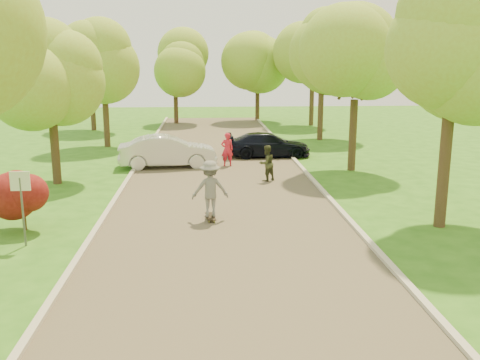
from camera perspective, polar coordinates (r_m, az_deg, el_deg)
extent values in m
plane|color=#2A6117|center=(12.07, -0.40, -12.82)|extent=(100.00, 100.00, 0.00)
cube|color=#4C4438|center=(19.59, -1.79, -2.68)|extent=(8.00, 60.00, 0.01)
cube|color=#B2AD9E|center=(19.86, -13.57, -2.66)|extent=(0.18, 60.00, 0.12)
cube|color=#B2AD9E|center=(20.12, 9.82, -2.29)|extent=(0.18, 60.00, 0.12)
cylinder|color=#59595E|center=(16.29, -22.15, -3.20)|extent=(0.06, 0.06, 2.00)
cube|color=white|center=(16.09, -22.42, -0.11)|extent=(0.55, 0.04, 0.55)
cylinder|color=#382619|center=(17.99, -22.03, -3.89)|extent=(0.12, 0.12, 0.70)
sphere|color=#590F0F|center=(17.80, -22.23, -1.58)|extent=(1.70, 1.70, 1.70)
cylinder|color=#382619|center=(24.02, -19.14, 3.32)|extent=(0.36, 0.36, 3.15)
sphere|color=olive|center=(23.75, -19.64, 10.08)|extent=(4.20, 4.20, 4.20)
sphere|color=olive|center=(23.58, -18.25, 11.69)|extent=(3.15, 3.15, 3.15)
cylinder|color=#382619|center=(33.57, -14.11, 6.71)|extent=(0.36, 0.36, 3.83)
sphere|color=olive|center=(33.41, -14.42, 12.43)|extent=(4.80, 4.80, 4.80)
sphere|color=olive|center=(33.30, -13.24, 13.73)|extent=(3.60, 3.60, 3.60)
cylinder|color=#382619|center=(17.84, 20.94, 1.23)|extent=(0.36, 0.36, 3.83)
sphere|color=olive|center=(17.53, 21.83, 12.23)|extent=(5.00, 5.00, 5.00)
cylinder|color=#382619|center=(26.09, 11.93, 4.69)|extent=(0.36, 0.36, 3.38)
sphere|color=olive|center=(25.86, 12.24, 11.30)|extent=(4.40, 4.40, 4.40)
sphere|color=olive|center=(26.04, 13.74, 12.69)|extent=(3.30, 3.30, 3.30)
cylinder|color=#382619|center=(35.84, 8.60, 7.48)|extent=(0.36, 0.36, 4.05)
sphere|color=olive|center=(35.70, 8.79, 13.22)|extent=(5.20, 5.20, 5.20)
sphere|color=olive|center=(35.90, 10.09, 14.42)|extent=(3.90, 3.90, 3.90)
cylinder|color=#382619|center=(41.86, -15.45, 7.60)|extent=(0.36, 0.36, 3.60)
sphere|color=olive|center=(41.72, -15.72, 12.11)|extent=(5.00, 5.00, 5.00)
sphere|color=olive|center=(41.58, -14.74, 13.20)|extent=(3.75, 3.75, 3.75)
cylinder|color=#382619|center=(43.86, 7.65, 8.30)|extent=(0.36, 0.36, 3.83)
sphere|color=olive|center=(43.74, 7.79, 12.76)|extent=(5.00, 5.00, 5.00)
sphere|color=olive|center=(43.90, 8.80, 13.71)|extent=(3.75, 3.75, 3.75)
cylinder|color=#382619|center=(45.07, -6.86, 8.15)|extent=(0.36, 0.36, 3.38)
sphere|color=olive|center=(44.94, -6.97, 12.13)|extent=(4.80, 4.80, 4.80)
sphere|color=olive|center=(44.90, -6.05, 13.07)|extent=(3.60, 3.60, 3.60)
cylinder|color=#382619|center=(47.22, 1.87, 8.57)|extent=(0.36, 0.36, 3.60)
sphere|color=olive|center=(47.10, 1.90, 12.58)|extent=(5.00, 5.00, 5.00)
sphere|color=olive|center=(47.19, 2.84, 13.48)|extent=(3.75, 3.75, 3.75)
imported|color=silver|center=(26.62, -7.73, 3.04)|extent=(4.90, 2.09, 1.57)
imported|color=black|center=(29.27, 3.03, 3.77)|extent=(4.61, 1.98, 1.32)
cube|color=black|center=(17.82, -3.17, -3.90)|extent=(0.37, 0.99, 0.02)
cylinder|color=#BFCC4C|center=(18.18, -3.03, -3.78)|extent=(0.04, 0.08, 0.07)
cylinder|color=#BFCC4C|center=(18.16, -3.56, -3.81)|extent=(0.04, 0.08, 0.07)
cylinder|color=#BFCC4C|center=(17.53, -2.75, -4.41)|extent=(0.04, 0.08, 0.07)
cylinder|color=#BFCC4C|center=(17.51, -3.31, -4.43)|extent=(0.04, 0.08, 0.07)
imported|color=slate|center=(17.57, -3.21, -0.94)|extent=(1.28, 0.82, 1.88)
imported|color=red|center=(26.60, -1.38, 3.27)|extent=(0.67, 0.49, 1.68)
imported|color=#333822|center=(23.32, 2.85, 1.79)|extent=(0.98, 0.93, 1.59)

